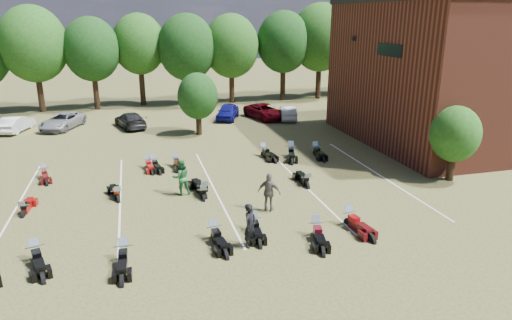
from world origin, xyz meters
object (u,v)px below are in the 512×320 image
object	(u,v)px
person_black	(250,225)
motorcycle_3	(214,239)
person_grey	(269,192)
motorcycle_7	(24,216)
motorcycle_14	(45,177)
car_4	(228,112)
person_green	(181,177)

from	to	relation	value
person_black	motorcycle_3	distance (m)	1.91
person_grey	motorcycle_7	distance (m)	11.81
person_black	motorcycle_3	size ratio (longest dim) A/B	0.84
person_grey	motorcycle_3	world-z (taller)	person_grey
person_black	person_grey	size ratio (longest dim) A/B	0.97
person_black	motorcycle_14	distance (m)	14.95
car_4	person_grey	distance (m)	20.93
motorcycle_3	motorcycle_14	bearing A→B (deg)	122.48
motorcycle_7	motorcycle_3	bearing A→B (deg)	155.04
motorcycle_3	motorcycle_7	world-z (taller)	motorcycle_3
motorcycle_14	motorcycle_7	bearing A→B (deg)	-103.75
person_grey	motorcycle_7	xyz separation A→B (m)	(-11.51, 2.48, -0.97)
person_black	motorcycle_14	xyz separation A→B (m)	(-9.65, 11.38, -0.94)
car_4	person_green	size ratio (longest dim) A/B	2.12
person_grey	motorcycle_14	bearing A→B (deg)	-2.03
person_green	motorcycle_14	xyz separation A→B (m)	(-7.56, 4.87, -0.97)
person_grey	motorcycle_14	world-z (taller)	person_grey
motorcycle_14	person_grey	bearing A→B (deg)	-48.54
car_4	person_black	size ratio (longest dim) A/B	2.18
person_black	motorcycle_3	bearing A→B (deg)	99.29
person_black	motorcycle_3	xyz separation A→B (m)	(-1.34, 0.97, -0.94)
person_black	motorcycle_14	world-z (taller)	person_black
motorcycle_3	motorcycle_7	size ratio (longest dim) A/B	1.11
person_grey	motorcycle_3	size ratio (longest dim) A/B	0.87
car_4	motorcycle_14	xyz separation A→B (m)	(-13.74, -12.67, -0.70)
motorcycle_7	motorcycle_14	size ratio (longest dim) A/B	1.00
person_black	motorcycle_7	bearing A→B (deg)	104.67
person_green	motorcycle_14	bearing A→B (deg)	-39.30
person_green	motorcycle_14	world-z (taller)	person_green
car_4	person_black	bearing A→B (deg)	-76.95
car_4	person_grey	xyz separation A→B (m)	(-2.29, -20.80, 0.27)
motorcycle_3	motorcycle_14	size ratio (longest dim) A/B	1.10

